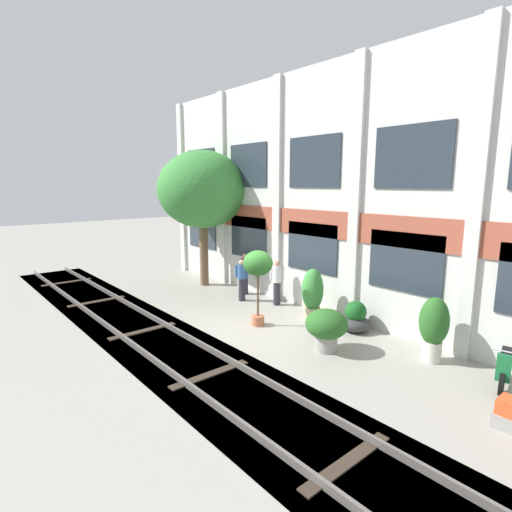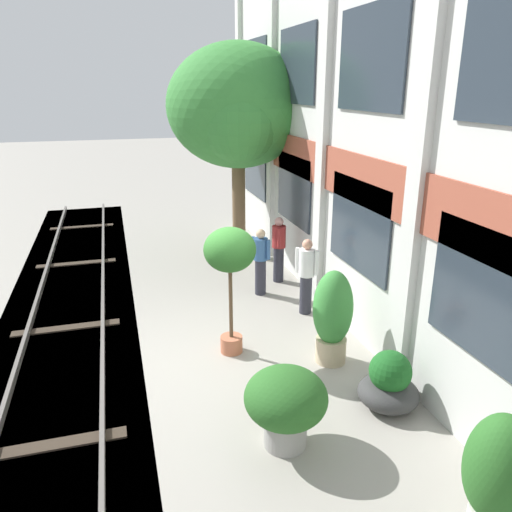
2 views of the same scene
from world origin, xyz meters
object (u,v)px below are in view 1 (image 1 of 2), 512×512
object	(u,v)px
resident_by_doorway	(242,279)
potted_plant_wide_bowl	(355,319)
potted_plant_fluted_column	(326,326)
scooter_near_curb	(505,367)
potted_plant_low_pan	(258,268)
potted_plant_stone_basin	(434,326)
broadleaf_tree	(202,192)
resident_watching_tracks	(277,281)
potted_plant_ribbed_drum	(312,294)
resident_near_plants	(245,272)

from	to	relation	value
resident_by_doorway	potted_plant_wide_bowl	bearing A→B (deg)	59.90
potted_plant_fluted_column	scooter_near_curb	xyz separation A→B (m)	(3.79, 1.56, -0.24)
potted_plant_wide_bowl	potted_plant_fluted_column	bearing A→B (deg)	-78.33
potted_plant_low_pan	potted_plant_stone_basin	distance (m)	5.19
broadleaf_tree	resident_watching_tracks	world-z (taller)	broadleaf_tree
potted_plant_low_pan	potted_plant_wide_bowl	world-z (taller)	potted_plant_low_pan
potted_plant_ribbed_drum	potted_plant_low_pan	bearing A→B (deg)	-116.67
potted_plant_ribbed_drum	scooter_near_curb	world-z (taller)	potted_plant_ribbed_drum
potted_plant_fluted_column	resident_near_plants	distance (m)	6.08
broadleaf_tree	potted_plant_low_pan	world-z (taller)	broadleaf_tree
potted_plant_fluted_column	scooter_near_curb	size ratio (longest dim) A/B	0.84
potted_plant_stone_basin	scooter_near_curb	distance (m)	1.71
scooter_near_curb	resident_by_doorway	xyz separation A→B (m)	(-8.92, -0.38, 0.42)
potted_plant_ribbed_drum	resident_by_doorway	bearing A→B (deg)	-174.03
potted_plant_wide_bowl	scooter_near_curb	size ratio (longest dim) A/B	0.69
potted_plant_fluted_column	potted_plant_ribbed_drum	xyz separation A→B (m)	(-1.86, 1.52, 0.23)
broadleaf_tree	potted_plant_fluted_column	bearing A→B (deg)	-9.89
resident_by_doorway	resident_watching_tracks	size ratio (longest dim) A/B	0.95
potted_plant_low_pan	resident_near_plants	distance (m)	3.80
resident_watching_tracks	resident_near_plants	size ratio (longest dim) A/B	1.01
resident_watching_tracks	potted_plant_fluted_column	bearing A→B (deg)	18.46
potted_plant_wide_bowl	resident_by_doorway	world-z (taller)	resident_by_doorway
resident_watching_tracks	potted_plant_low_pan	bearing A→B (deg)	-14.95
resident_near_plants	resident_watching_tracks	bearing A→B (deg)	106.41
potted_plant_ribbed_drum	scooter_near_curb	distance (m)	5.67
potted_plant_stone_basin	resident_near_plants	world-z (taller)	potted_plant_stone_basin
broadleaf_tree	potted_plant_wide_bowl	distance (m)	8.60
potted_plant_wide_bowl	resident_by_doorway	distance (m)	4.83
potted_plant_stone_basin	resident_watching_tracks	distance (m)	6.02
potted_plant_wide_bowl	resident_by_doorway	size ratio (longest dim) A/B	0.59
potted_plant_stone_basin	resident_watching_tracks	bearing A→B (deg)	177.30
broadleaf_tree	potted_plant_ribbed_drum	world-z (taller)	broadleaf_tree
potted_plant_fluted_column	resident_by_doorway	size ratio (longest dim) A/B	0.71
broadleaf_tree	potted_plant_wide_bowl	size ratio (longest dim) A/B	6.19
broadleaf_tree	potted_plant_ribbed_drum	bearing A→B (deg)	0.91
potted_plant_low_pan	potted_plant_stone_basin	size ratio (longest dim) A/B	1.44
potted_plant_stone_basin	broadleaf_tree	bearing A→B (deg)	-179.34
broadleaf_tree	potted_plant_stone_basin	xyz separation A→B (m)	(10.28, 0.12, -3.14)
potted_plant_ribbed_drum	resident_by_doorway	xyz separation A→B (m)	(-3.28, -0.34, -0.05)
potted_plant_low_pan	resident_by_doorway	size ratio (longest dim) A/B	1.50
scooter_near_curb	resident_near_plants	xyz separation A→B (m)	(-9.58, 0.28, 0.46)
resident_by_doorway	resident_near_plants	distance (m)	0.94
scooter_near_curb	resident_watching_tracks	size ratio (longest dim) A/B	0.81
potted_plant_fluted_column	potted_plant_wide_bowl	bearing A→B (deg)	101.67
resident_watching_tracks	resident_near_plants	bearing A→B (deg)	-137.03
potted_plant_fluted_column	resident_watching_tracks	distance (m)	4.28
resident_near_plants	potted_plant_stone_basin	bearing A→B (deg)	104.89
scooter_near_curb	resident_near_plants	world-z (taller)	resident_near_plants
potted_plant_low_pan	resident_by_doorway	world-z (taller)	potted_plant_low_pan
resident_watching_tracks	resident_near_plants	distance (m)	1.92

